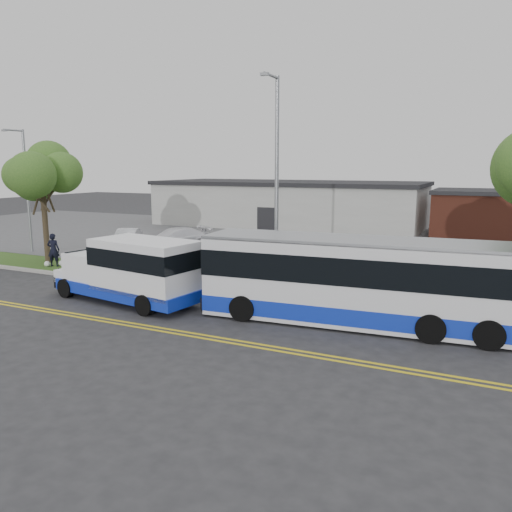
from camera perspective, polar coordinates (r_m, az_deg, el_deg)
The scene contains 18 objects.
ground at distance 22.24m, azimuth -7.74°, elevation -4.85°, with size 140.00×140.00×0.00m, color #28282B.
lane_line_north at distance 19.27m, azimuth -14.03°, elevation -7.44°, with size 70.00×0.12×0.01m, color gold.
lane_line_south at distance 19.05m, azimuth -14.60°, elevation -7.67°, with size 70.00×0.12×0.01m, color gold.
curb at distance 23.12m, azimuth -6.25°, elevation -4.05°, with size 80.00×0.30×0.15m, color #9E9B93.
verge at distance 24.63m, azimuth -4.06°, elevation -3.18°, with size 80.00×3.30×0.10m, color #35501A.
parking_lot at distance 37.33m, azimuth 6.61°, elevation 1.37°, with size 80.00×25.00×0.10m, color #4C4C4F.
commercial_building at distance 48.48m, azimuth 3.75°, elevation 5.97°, with size 25.40×10.40×4.35m.
brick_wing at distance 44.13m, azimuth 23.63°, elevation 4.44°, with size 6.30×7.30×3.90m.
tree_west at distance 31.85m, azimuth -23.28°, elevation 8.27°, with size 4.40×4.40×6.91m.
streetlight_near at distance 22.48m, azimuth 2.31°, elevation 8.90°, with size 0.35×1.53×9.50m.
streetlight_far at distance 36.34m, azimuth -24.81°, elevation 7.28°, with size 0.35×1.53×8.00m.
shuttle_bus at distance 21.68m, azimuth -13.80°, elevation -1.43°, with size 7.48×3.35×2.77m.
transit_bus at distance 18.64m, azimuth 11.37°, elevation -2.83°, with size 11.60×3.53×3.17m.
pedestrian at distance 30.68m, azimuth -22.14°, elevation 0.65°, with size 0.69×0.45×1.90m, color black.
parked_car_a at distance 36.04m, azimuth -14.53°, elevation 1.94°, with size 1.41×4.03×1.33m, color silver.
parked_car_b at distance 34.58m, azimuth -9.33°, elevation 1.93°, with size 2.09×5.14×1.49m, color white.
grocery_bag_left at distance 30.87m, azimuth -22.76°, elevation -0.83°, with size 0.32×0.32×0.32m, color white.
grocery_bag_right at distance 30.76m, azimuth -21.32°, elevation -0.77°, with size 0.32×0.32×0.32m, color white.
Camera 1 is at (11.80, -17.95, 5.74)m, focal length 35.00 mm.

